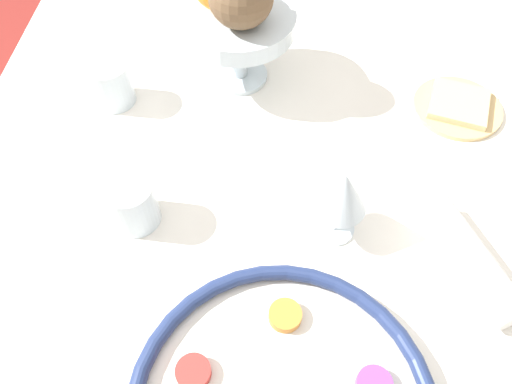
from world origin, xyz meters
TOP-DOWN VIEW (x-y plane):
  - ground_plane at (0.00, 0.00)m, footprint 8.00×8.00m
  - dining_table at (0.00, 0.00)m, footprint 1.37×1.05m
  - wine_glass at (-0.03, -0.07)m, footprint 0.07×0.07m
  - fruit_stand at (0.28, 0.09)m, footprint 0.19×0.19m
  - bread_plate at (0.22, -0.29)m, footprint 0.15×0.15m
  - napkin_roll at (-0.08, -0.25)m, footprint 0.19×0.12m
  - cup_near at (0.21, 0.30)m, footprint 0.07×0.07m
  - cup_mid at (-0.03, 0.21)m, footprint 0.07×0.07m

SIDE VIEW (x-z plane):
  - ground_plane at x=0.00m, z-range 0.00..0.00m
  - dining_table at x=0.00m, z-range 0.00..0.71m
  - bread_plate at x=0.22m, z-range 0.71..0.73m
  - napkin_roll at x=-0.08m, z-range 0.71..0.76m
  - cup_near at x=0.21m, z-range 0.71..0.79m
  - cup_mid at x=-0.03m, z-range 0.71..0.79m
  - wine_glass at x=-0.03m, z-range 0.74..0.87m
  - fruit_stand at x=0.28m, z-range 0.75..0.89m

